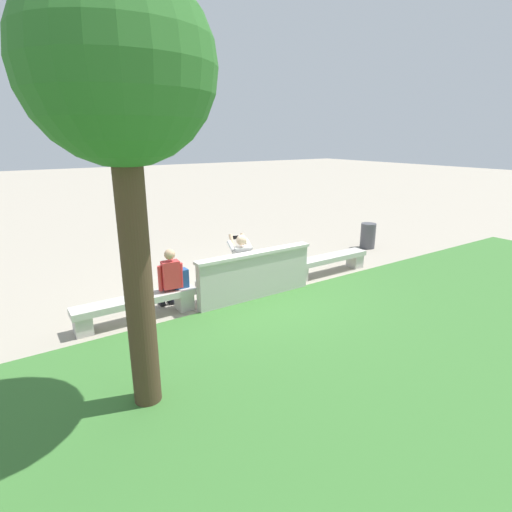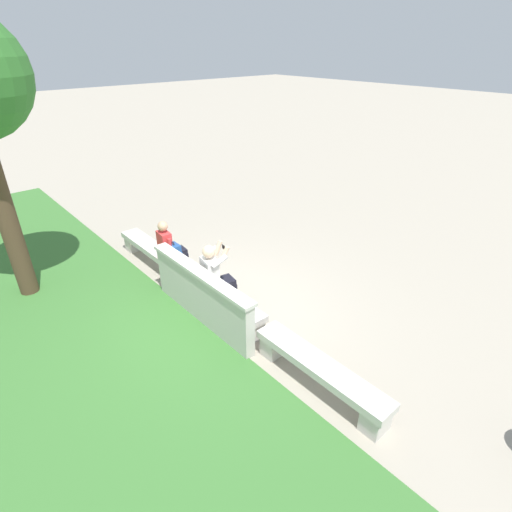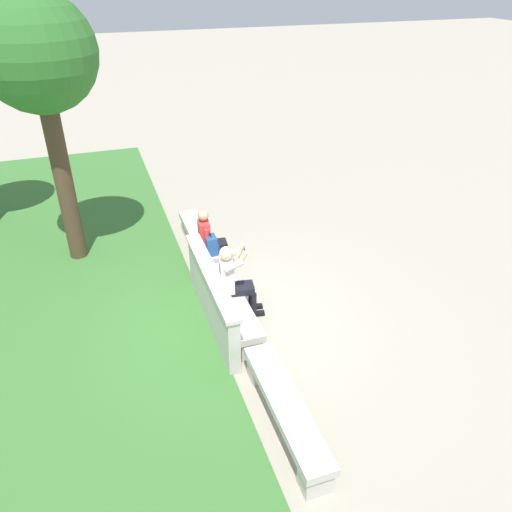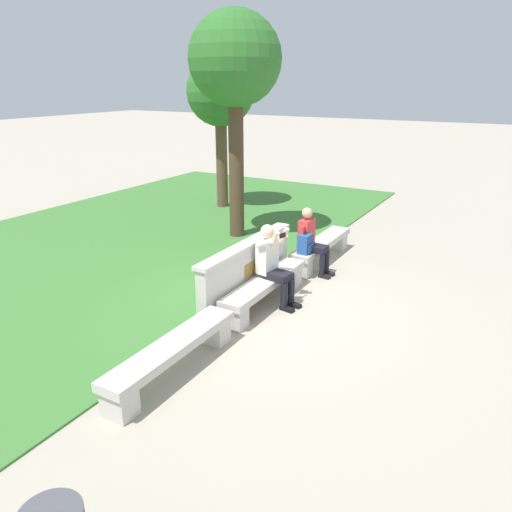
% 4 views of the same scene
% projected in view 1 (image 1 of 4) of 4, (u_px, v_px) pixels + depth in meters
% --- Properties ---
extents(ground_plane, '(80.00, 80.00, 0.00)m').
position_uv_depth(ground_plane, '(247.00, 293.00, 8.57)').
color(ground_plane, '#A89E8C').
extents(grass_strip, '(18.96, 8.00, 0.03)m').
position_uv_depth(grass_strip, '(431.00, 400.00, 5.07)').
color(grass_strip, '#3D7533').
rests_on(grass_strip, ground).
extents(bench_main, '(2.22, 0.40, 0.45)m').
position_uv_depth(bench_main, '(329.00, 261.00, 9.74)').
color(bench_main, beige).
rests_on(bench_main, ground).
extents(bench_near, '(2.22, 0.40, 0.45)m').
position_uv_depth(bench_near, '(247.00, 280.00, 8.48)').
color(bench_near, beige).
rests_on(bench_near, ground).
extents(bench_mid, '(2.22, 0.40, 0.45)m').
position_uv_depth(bench_mid, '(136.00, 305.00, 7.22)').
color(bench_mid, beige).
rests_on(bench_mid, ground).
extents(backrest_wall_with_plaque, '(2.64, 0.24, 1.01)m').
position_uv_depth(backrest_wall_with_plaque, '(256.00, 275.00, 8.15)').
color(backrest_wall_with_plaque, beige).
rests_on(backrest_wall_with_plaque, ground).
extents(person_photographer, '(0.52, 0.76, 1.32)m').
position_uv_depth(person_photographer, '(240.00, 261.00, 8.35)').
color(person_photographer, black).
rests_on(person_photographer, ground).
extents(person_distant, '(0.48, 0.69, 1.26)m').
position_uv_depth(person_distant, '(170.00, 278.00, 7.54)').
color(person_distant, black).
rests_on(person_distant, ground).
extents(backpack, '(0.28, 0.24, 0.43)m').
position_uv_depth(backpack, '(180.00, 279.00, 7.63)').
color(backpack, '#234C8C').
rests_on(backpack, bench_mid).
extents(tree_behind_wall, '(1.99, 1.99, 4.90)m').
position_uv_depth(tree_behind_wall, '(119.00, 77.00, 3.99)').
color(tree_behind_wall, '#4C3826').
rests_on(tree_behind_wall, ground).
extents(trash_bin, '(0.44, 0.44, 0.75)m').
position_uv_depth(trash_bin, '(368.00, 236.00, 11.98)').
color(trash_bin, '#4C4C51').
rests_on(trash_bin, ground).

